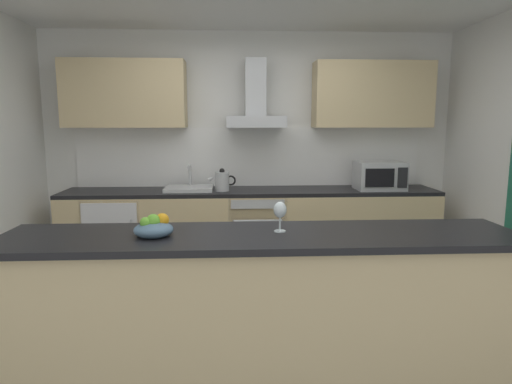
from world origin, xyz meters
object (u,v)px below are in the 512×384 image
oven (256,230)px  sink (189,188)px  microwave (380,176)px  range_hood (256,106)px  wine_glass (280,211)px  kettle (222,181)px  fruit_bowl (154,228)px  refrigerator (118,235)px

oven → sink: 0.85m
oven → microwave: bearing=-1.2°
range_hood → wine_glass: 2.38m
kettle → fruit_bowl: kettle is taller
range_hood → wine_glass: (0.02, -2.28, -0.68)m
wine_glass → sink: bearing=108.7°
kettle → oven: bearing=5.4°
wine_glass → fruit_bowl: 0.72m
kettle → range_hood: range_hood is taller
refrigerator → microwave: 2.87m
sink → kettle: 0.36m
range_hood → wine_glass: bearing=-89.5°
refrigerator → microwave: microwave is taller
sink → fruit_bowl: size_ratio=2.27×
sink → fruit_bowl: bearing=-89.7°
refrigerator → range_hood: bearing=5.1°
fruit_bowl → refrigerator: bearing=109.5°
microwave → range_hood: size_ratio=0.69×
sink → kettle: size_ratio=1.73×
refrigerator → wine_glass: size_ratio=4.78×
kettle → wine_glass: (0.38, -2.12, 0.10)m
kettle → fruit_bowl: bearing=-98.9°
microwave → sink: size_ratio=1.00×
refrigerator → fruit_bowl: fruit_bowl is taller
microwave → kettle: microwave is taller
microwave → fruit_bowl: bearing=-132.9°
sink → wine_glass: sink is taller
oven → microwave: 1.45m
range_hood → fruit_bowl: (-0.70, -2.34, -0.76)m
kettle → wine_glass: 2.15m
sink → kettle: bearing=-7.3°
wine_glass → fruit_bowl: wine_glass is taller
kettle → fruit_bowl: (-0.34, -2.17, 0.02)m
microwave → wine_glass: size_ratio=2.81×
refrigerator → kettle: (1.12, -0.03, 0.58)m
oven → range_hood: 1.33m
microwave → range_hood: 1.52m
oven → range_hood: range_hood is taller
sink → wine_glass: size_ratio=2.81×
fruit_bowl → wine_glass: bearing=4.6°
microwave → fruit_bowl: size_ratio=2.27×
oven → kettle: bearing=-174.6°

